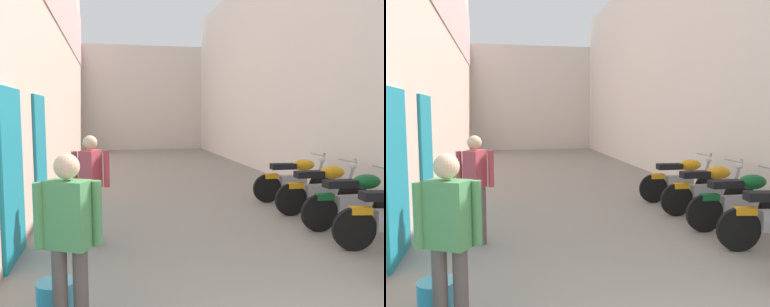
% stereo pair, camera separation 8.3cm
% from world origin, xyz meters
% --- Properties ---
extents(ground_plane, '(34.79, 34.79, 0.00)m').
position_xyz_m(ground_plane, '(0.00, 7.39, 0.00)').
color(ground_plane, gray).
extents(building_left, '(0.45, 18.79, 7.41)m').
position_xyz_m(building_left, '(-3.22, 9.35, 3.74)').
color(building_left, beige).
rests_on(building_left, ground).
extents(building_right, '(0.45, 18.79, 6.61)m').
position_xyz_m(building_right, '(3.23, 9.39, 3.30)').
color(building_right, silver).
rests_on(building_right, ground).
extents(building_far_end, '(9.06, 2.00, 5.28)m').
position_xyz_m(building_far_end, '(0.00, 19.79, 2.64)').
color(building_far_end, beige).
rests_on(building_far_end, ground).
extents(motorcycle_third, '(1.85, 0.58, 1.04)m').
position_xyz_m(motorcycle_third, '(2.09, 3.71, 0.50)').
color(motorcycle_third, black).
rests_on(motorcycle_third, ground).
extents(motorcycle_fourth, '(1.85, 0.58, 1.04)m').
position_xyz_m(motorcycle_fourth, '(2.09, 4.73, 0.50)').
color(motorcycle_fourth, black).
rests_on(motorcycle_fourth, ground).
extents(motorcycle_fifth, '(1.85, 0.58, 1.04)m').
position_xyz_m(motorcycle_fifth, '(2.09, 5.85, 0.50)').
color(motorcycle_fifth, black).
rests_on(motorcycle_fifth, ground).
extents(pedestrian_by_doorway, '(0.52, 0.33, 1.57)m').
position_xyz_m(pedestrian_by_doorway, '(-2.13, 1.25, 0.92)').
color(pedestrian_by_doorway, '#564C47').
rests_on(pedestrian_by_doorway, ground).
extents(pedestrian_mid_alley, '(0.52, 0.39, 1.57)m').
position_xyz_m(pedestrian_mid_alley, '(-2.06, 3.81, 0.92)').
color(pedestrian_mid_alley, '#564C47').
rests_on(pedestrian_mid_alley, ground).
extents(water_jug_beside_first, '(0.34, 0.34, 0.42)m').
position_xyz_m(water_jug_beside_first, '(-2.28, 1.57, 0.21)').
color(water_jug_beside_first, '#4299B7').
rests_on(water_jug_beside_first, ground).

